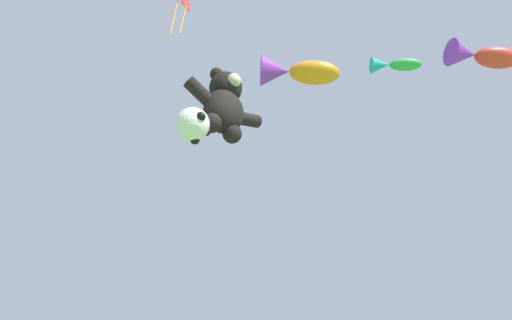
% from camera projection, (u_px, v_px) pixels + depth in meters
% --- Properties ---
extents(teddy_bear_kite, '(2.28, 1.01, 2.32)m').
position_uv_depth(teddy_bear_kite, '(224.00, 104.00, 10.08)').
color(teddy_bear_kite, black).
extents(soccer_ball_kite, '(0.84, 0.83, 0.77)m').
position_uv_depth(soccer_ball_kite, '(193.00, 125.00, 8.78)').
color(soccer_ball_kite, white).
extents(fish_kite_tangerine, '(2.51, 2.11, 0.97)m').
position_uv_depth(fish_kite_tangerine, '(295.00, 72.00, 12.24)').
color(fish_kite_tangerine, orange).
extents(fish_kite_emerald, '(1.52, 1.36, 0.52)m').
position_uv_depth(fish_kite_emerald, '(393.00, 65.00, 12.56)').
color(fish_kite_emerald, green).
extents(fish_kite_crimson, '(2.35, 1.82, 0.87)m').
position_uv_depth(fish_kite_crimson, '(480.00, 56.00, 12.44)').
color(fish_kite_crimson, red).
extents(diamond_kite, '(0.67, 0.63, 2.58)m').
position_uv_depth(diamond_kite, '(183.00, 1.00, 10.09)').
color(diamond_kite, red).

